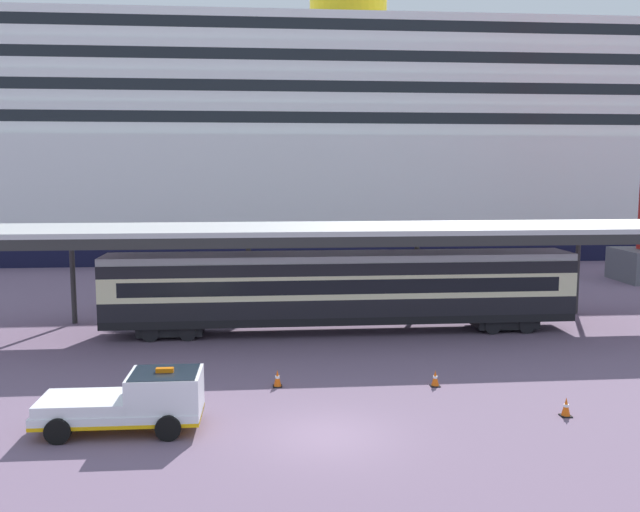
# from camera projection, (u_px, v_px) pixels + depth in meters

# --- Properties ---
(ground_plane) EXTENTS (400.00, 400.00, 0.00)m
(ground_plane) POSITION_uv_depth(u_px,v_px,m) (328.00, 435.00, 21.27)
(ground_plane) COLOR slate
(cruise_ship) EXTENTS (162.85, 25.35, 30.68)m
(cruise_ship) POSITION_uv_depth(u_px,v_px,m) (254.00, 150.00, 70.45)
(cruise_ship) COLOR black
(cruise_ship) RESTS_ON ground
(platform_canopy) EXTENTS (37.92, 6.47, 5.46)m
(platform_canopy) POSITION_uv_depth(u_px,v_px,m) (340.00, 230.00, 34.51)
(platform_canopy) COLOR #BDBDBD
(platform_canopy) RESTS_ON ground
(train_carriage) EXTENTS (23.81, 2.81, 4.11)m
(train_carriage) POSITION_uv_depth(u_px,v_px,m) (341.00, 288.00, 34.49)
(train_carriage) COLOR black
(train_carriage) RESTS_ON ground
(service_truck) EXTENTS (5.22, 2.30, 2.02)m
(service_truck) POSITION_uv_depth(u_px,v_px,m) (136.00, 400.00, 21.64)
(service_truck) COLOR white
(service_truck) RESTS_ON ground
(traffic_cone_near) EXTENTS (0.36, 0.36, 0.66)m
(traffic_cone_near) POSITION_uv_depth(u_px,v_px,m) (566.00, 407.00, 22.86)
(traffic_cone_near) COLOR black
(traffic_cone_near) RESTS_ON ground
(traffic_cone_mid) EXTENTS (0.36, 0.36, 0.67)m
(traffic_cone_mid) POSITION_uv_depth(u_px,v_px,m) (277.00, 378.00, 25.98)
(traffic_cone_mid) COLOR black
(traffic_cone_mid) RESTS_ON ground
(traffic_cone_far) EXTENTS (0.36, 0.36, 0.63)m
(traffic_cone_far) POSITION_uv_depth(u_px,v_px,m) (435.00, 378.00, 26.05)
(traffic_cone_far) COLOR black
(traffic_cone_far) RESTS_ON ground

